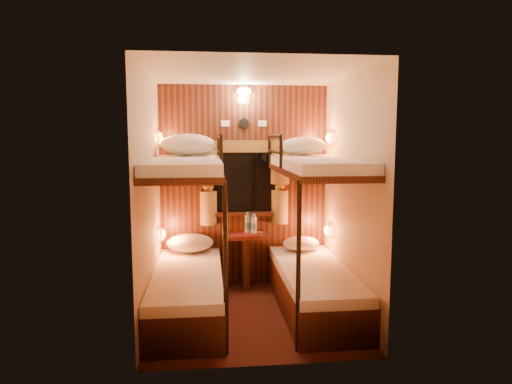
{
  "coord_description": "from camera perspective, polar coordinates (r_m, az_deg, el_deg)",
  "views": [
    {
      "loc": [
        -0.43,
        -4.43,
        1.8
      ],
      "look_at": [
        0.05,
        0.15,
        1.24
      ],
      "focal_mm": 32.0,
      "sensor_mm": 36.0,
      "label": 1
    }
  ],
  "objects": [
    {
      "name": "bunk_left",
      "position": [
        4.67,
        -8.57,
        -8.51
      ],
      "size": [
        0.72,
        1.9,
        1.82
      ],
      "color": "black",
      "rests_on": "floor"
    },
    {
      "name": "bunk_right",
      "position": [
        4.79,
        7.28,
        -8.09
      ],
      "size": [
        0.72,
        1.9,
        1.82
      ],
      "color": "black",
      "rests_on": "floor"
    },
    {
      "name": "table",
      "position": [
        5.47,
        -1.33,
        -7.67
      ],
      "size": [
        0.5,
        0.34,
        0.66
      ],
      "color": "#541A13",
      "rests_on": "floor"
    },
    {
      "name": "window",
      "position": [
        5.48,
        -1.49,
        0.51
      ],
      "size": [
        1.0,
        0.12,
        0.79
      ],
      "color": "black",
      "rests_on": "back_panel"
    },
    {
      "name": "curtains",
      "position": [
        5.44,
        -1.46,
        1.34
      ],
      "size": [
        1.1,
        0.22,
        1.0
      ],
      "color": "olive",
      "rests_on": "back_panel"
    },
    {
      "name": "wall_left",
      "position": [
        4.5,
        -13.23,
        -0.85
      ],
      "size": [
        0.0,
        2.4,
        2.4
      ],
      "primitive_type": "plane",
      "rotation": [
        1.57,
        0.0,
        1.57
      ],
      "color": "#C6B293",
      "rests_on": "floor"
    },
    {
      "name": "sachet_a",
      "position": [
        5.47,
        -0.69,
        -5.12
      ],
      "size": [
        0.1,
        0.09,
        0.01
      ],
      "primitive_type": "cube",
      "rotation": [
        0.0,
        0.0,
        -0.43
      ],
      "color": "silver",
      "rests_on": "table"
    },
    {
      "name": "pillow_lower_right",
      "position": [
        5.44,
        5.63,
        -6.42
      ],
      "size": [
        0.43,
        0.31,
        0.17
      ],
      "primitive_type": "ellipsoid",
      "color": "silver",
      "rests_on": "bunk_right"
    },
    {
      "name": "sachet_b",
      "position": [
        5.51,
        0.46,
        -5.01
      ],
      "size": [
        0.07,
        0.06,
        0.0
      ],
      "primitive_type": "cube",
      "rotation": [
        0.0,
        0.0,
        0.1
      ],
      "color": "silver",
      "rests_on": "table"
    },
    {
      "name": "bottle_left",
      "position": [
        5.44,
        -1.05,
        -4.02
      ],
      "size": [
        0.07,
        0.07,
        0.25
      ],
      "rotation": [
        0.0,
        0.0,
        -0.22
      ],
      "color": "#99BFE5",
      "rests_on": "table"
    },
    {
      "name": "pillow_upper_left",
      "position": [
        5.12,
        -8.53,
        5.89
      ],
      "size": [
        0.61,
        0.44,
        0.24
      ],
      "primitive_type": "ellipsoid",
      "color": "silver",
      "rests_on": "bunk_left"
    },
    {
      "name": "ceiling",
      "position": [
        4.49,
        -0.48,
        14.68
      ],
      "size": [
        2.1,
        2.1,
        0.0
      ],
      "primitive_type": "plane",
      "rotation": [
        3.14,
        0.0,
        0.0
      ],
      "color": "silver",
      "rests_on": "wall_back"
    },
    {
      "name": "wall_back",
      "position": [
        5.53,
        -1.53,
        0.76
      ],
      "size": [
        2.4,
        0.0,
        2.4
      ],
      "primitive_type": "plane",
      "rotation": [
        1.57,
        0.0,
        0.0
      ],
      "color": "#C6B293",
      "rests_on": "floor"
    },
    {
      "name": "wall_front",
      "position": [
        3.46,
        1.24,
        -3.01
      ],
      "size": [
        2.4,
        0.0,
        2.4
      ],
      "primitive_type": "plane",
      "rotation": [
        -1.57,
        0.0,
        0.0
      ],
      "color": "#C6B293",
      "rests_on": "floor"
    },
    {
      "name": "pillow_upper_right",
      "position": [
        5.24,
        5.91,
        5.76
      ],
      "size": [
        0.53,
        0.38,
        0.21
      ],
      "primitive_type": "ellipsoid",
      "color": "silver",
      "rests_on": "bunk_right"
    },
    {
      "name": "back_fixtures",
      "position": [
        5.46,
        -1.52,
        11.68
      ],
      "size": [
        0.54,
        0.09,
        0.48
      ],
      "color": "black",
      "rests_on": "back_panel"
    },
    {
      "name": "floor",
      "position": [
        4.8,
        -0.45,
        -15.04
      ],
      "size": [
        2.1,
        2.1,
        0.0
      ],
      "primitive_type": "plane",
      "color": "black",
      "rests_on": "ground"
    },
    {
      "name": "wall_right",
      "position": [
        4.69,
        11.78,
        -0.5
      ],
      "size": [
        0.0,
        2.4,
        2.4
      ],
      "primitive_type": "plane",
      "rotation": [
        1.57,
        0.0,
        -1.57
      ],
      "color": "#C6B293",
      "rests_on": "floor"
    },
    {
      "name": "pillow_lower_left",
      "position": [
        5.4,
        -8.25,
        -6.31
      ],
      "size": [
        0.54,
        0.39,
        0.21
      ],
      "primitive_type": "ellipsoid",
      "color": "silver",
      "rests_on": "bunk_left"
    },
    {
      "name": "back_panel",
      "position": [
        5.51,
        -1.52,
        0.74
      ],
      "size": [
        2.0,
        0.03,
        2.4
      ],
      "primitive_type": "cube",
      "color": "black",
      "rests_on": "floor"
    },
    {
      "name": "reading_lamps",
      "position": [
        5.18,
        -1.22,
        0.78
      ],
      "size": [
        2.0,
        0.2,
        1.25
      ],
      "color": "orange",
      "rests_on": "wall_left"
    },
    {
      "name": "bottle_right",
      "position": [
        5.41,
        -0.26,
        -4.18
      ],
      "size": [
        0.07,
        0.07,
        0.24
      ],
      "rotation": [
        0.0,
        0.0,
        -0.03
      ],
      "color": "#99BFE5",
      "rests_on": "table"
    }
  ]
}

